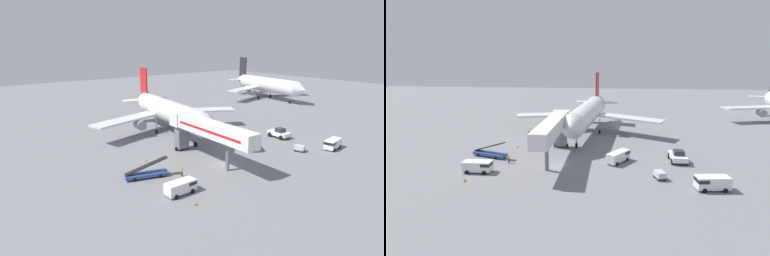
% 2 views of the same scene
% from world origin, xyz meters
% --- Properties ---
extents(ground_plane, '(300.00, 300.00, 0.00)m').
position_xyz_m(ground_plane, '(0.00, 0.00, 0.00)').
color(ground_plane, slate).
extents(airplane_at_gate, '(38.98, 39.90, 15.27)m').
position_xyz_m(airplane_at_gate, '(4.11, 24.41, 5.58)').
color(airplane_at_gate, silver).
rests_on(airplane_at_gate, ground).
extents(jet_bridge, '(3.51, 22.30, 8.08)m').
position_xyz_m(jet_bridge, '(-0.96, 3.96, 6.21)').
color(jet_bridge, silver).
rests_on(jet_bridge, ground).
extents(pushback_tug, '(3.08, 5.24, 2.34)m').
position_xyz_m(pushback_tug, '(22.84, 4.59, 1.10)').
color(pushback_tug, white).
rests_on(pushback_tug, ground).
extents(belt_loader_truck, '(7.46, 4.01, 3.36)m').
position_xyz_m(belt_loader_truck, '(-13.92, 3.65, 0.78)').
color(belt_loader_truck, '#2D4C8E').
rests_on(belt_loader_truck, ground).
extents(service_van_far_left, '(4.90, 2.41, 1.99)m').
position_xyz_m(service_van_far_left, '(-12.59, -4.56, 1.14)').
color(service_van_far_left, white).
rests_on(service_van_far_left, ground).
extents(service_van_mid_center, '(4.73, 5.58, 2.07)m').
position_xyz_m(service_van_mid_center, '(11.61, 3.22, 1.19)').
color(service_van_mid_center, white).
rests_on(service_van_mid_center, ground).
extents(service_van_near_left, '(5.12, 2.79, 2.13)m').
position_xyz_m(service_van_near_left, '(24.98, -7.63, 1.22)').
color(service_van_near_left, white).
rests_on(service_van_near_left, ground).
extents(baggage_cart_outer_left, '(1.90, 2.33, 1.31)m').
position_xyz_m(baggage_cart_outer_left, '(18.05, -4.28, 0.73)').
color(baggage_cart_outer_left, '#38383D').
rests_on(baggage_cart_outer_left, ground).
extents(ground_crew_worker_foreground, '(0.43, 0.43, 1.72)m').
position_xyz_m(ground_crew_worker_foreground, '(-8.91, 0.40, 0.91)').
color(ground_crew_worker_foreground, '#1E2333').
rests_on(ground_crew_worker_foreground, ground).
extents(safety_cone_alpha, '(0.40, 0.40, 0.62)m').
position_xyz_m(safety_cone_alpha, '(-13.02, -8.69, 0.30)').
color(safety_cone_alpha, black).
rests_on(safety_cone_alpha, ground).
extents(safety_cone_bravo, '(0.46, 0.46, 0.70)m').
position_xyz_m(safety_cone_bravo, '(8.45, 9.06, 0.35)').
color(safety_cone_bravo, black).
rests_on(safety_cone_bravo, ground).
extents(safety_cone_charlie, '(0.34, 0.34, 0.52)m').
position_xyz_m(safety_cone_charlie, '(-10.35, 10.22, 0.26)').
color(safety_cone_charlie, black).
rests_on(safety_cone_charlie, ground).
extents(airplane_background, '(38.41, 39.67, 15.84)m').
position_xyz_m(airplane_background, '(63.46, 42.48, 5.72)').
color(airplane_background, silver).
rests_on(airplane_background, ground).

